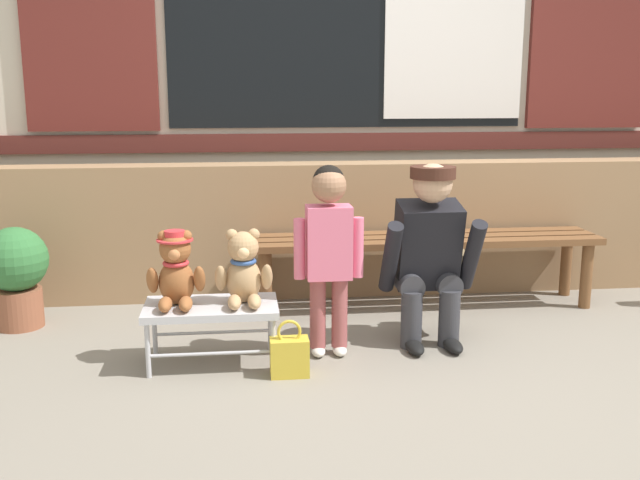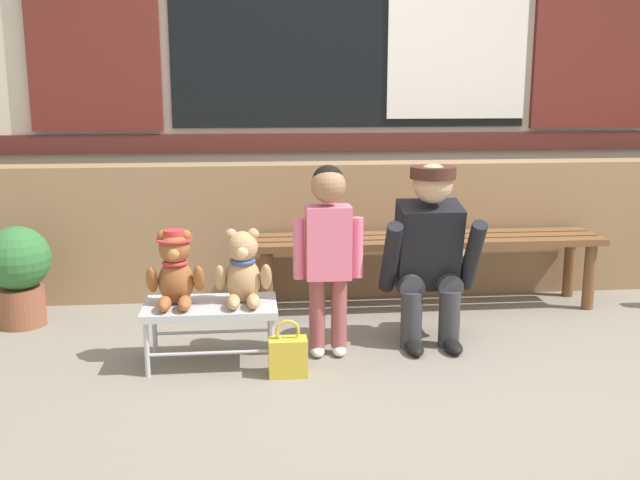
{
  "view_description": "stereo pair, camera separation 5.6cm",
  "coord_description": "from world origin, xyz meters",
  "views": [
    {
      "loc": [
        -0.77,
        -3.17,
        1.34
      ],
      "look_at": [
        -0.34,
        0.51,
        0.55
      ],
      "focal_mm": 41.26,
      "sensor_mm": 36.0,
      "label": 1
    },
    {
      "loc": [
        -0.71,
        -3.18,
        1.34
      ],
      "look_at": [
        -0.34,
        0.51,
        0.55
      ],
      "focal_mm": 41.26,
      "sensor_mm": 36.0,
      "label": 2
    }
  ],
  "objects": [
    {
      "name": "potted_plant",
      "position": [
        -1.99,
        0.94,
        0.32
      ],
      "size": [
        0.36,
        0.36,
        0.57
      ],
      "color": "brown",
      "rests_on": "ground"
    },
    {
      "name": "wooden_bench_long",
      "position": [
        0.36,
        1.06,
        0.37
      ],
      "size": [
        2.1,
        0.4,
        0.44
      ],
      "color": "brown",
      "rests_on": "ground"
    },
    {
      "name": "teddy_bear_with_hat",
      "position": [
        -1.06,
        0.26,
        0.47
      ],
      "size": [
        0.28,
        0.27,
        0.36
      ],
      "color": "#93562D",
      "rests_on": "small_display_bench"
    },
    {
      "name": "shop_facade",
      "position": [
        0.0,
        1.94,
        1.88
      ],
      "size": [
        8.05,
        0.26,
        3.77
      ],
      "color": "beige",
      "rests_on": "ground"
    },
    {
      "name": "adult_crouching",
      "position": [
        0.22,
        0.45,
        0.48
      ],
      "size": [
        0.5,
        0.49,
        0.95
      ],
      "color": "#333338",
      "rests_on": "ground"
    },
    {
      "name": "small_display_bench",
      "position": [
        -0.9,
        0.26,
        0.27
      ],
      "size": [
        0.64,
        0.36,
        0.3
      ],
      "color": "#BCBCC1",
      "rests_on": "ground"
    },
    {
      "name": "handbag_on_ground",
      "position": [
        -0.54,
        0.06,
        0.1
      ],
      "size": [
        0.18,
        0.11,
        0.27
      ],
      "color": "gold",
      "rests_on": "ground"
    },
    {
      "name": "teddy_bear_plain",
      "position": [
        -0.74,
        0.26,
        0.46
      ],
      "size": [
        0.28,
        0.26,
        0.36
      ],
      "color": "tan",
      "rests_on": "small_display_bench"
    },
    {
      "name": "brick_low_wall",
      "position": [
        0.0,
        1.43,
        0.42
      ],
      "size": [
        7.89,
        0.25,
        0.85
      ],
      "primitive_type": "cube",
      "color": "#997551",
      "rests_on": "ground"
    },
    {
      "name": "child_standing",
      "position": [
        -0.32,
        0.31,
        0.59
      ],
      "size": [
        0.35,
        0.18,
        0.96
      ],
      "color": "#994C4C",
      "rests_on": "ground"
    },
    {
      "name": "ground_plane",
      "position": [
        0.0,
        0.0,
        0.0
      ],
      "size": [
        60.0,
        60.0,
        0.0
      ],
      "primitive_type": "plane",
      "color": "gray"
    }
  ]
}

